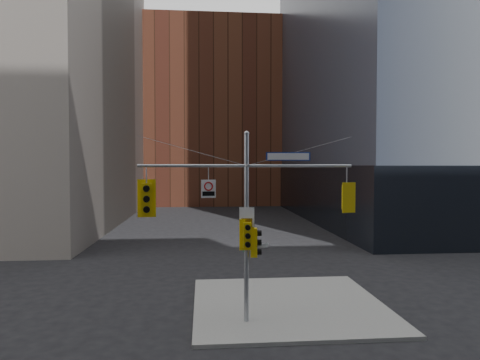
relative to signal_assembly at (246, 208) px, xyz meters
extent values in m
plane|color=black|center=(0.00, -1.99, -4.42)|extent=(160.00, 160.00, 0.00)
cube|color=gray|center=(2.00, 2.01, -4.34)|extent=(8.00, 8.00, 0.15)
cube|color=black|center=(28.00, 30.01, -1.42)|extent=(36.40, 36.40, 6.00)
cube|color=brown|center=(0.00, 56.01, 9.58)|extent=(26.00, 20.00, 28.00)
cylinder|color=#979AA0|center=(0.00, 0.01, -0.82)|extent=(0.18, 0.18, 7.20)
sphere|color=#979AA0|center=(0.00, 0.01, 2.78)|extent=(0.20, 0.20, 0.20)
cylinder|color=#979AA0|center=(-2.00, 0.01, 1.58)|extent=(4.00, 0.11, 0.11)
cylinder|color=#979AA0|center=(2.00, 0.01, 1.58)|extent=(4.00, 0.11, 0.11)
cylinder|color=#979AA0|center=(0.00, -0.34, 1.58)|extent=(0.10, 0.70, 0.10)
cylinder|color=#979AA0|center=(-2.00, 0.01, 2.13)|extent=(4.00, 0.02, 1.12)
cylinder|color=#979AA0|center=(2.00, 0.01, 2.13)|extent=(4.00, 0.02, 1.12)
cube|color=#DCB70B|center=(-3.68, 0.01, 0.38)|extent=(0.39, 0.30, 1.13)
cube|color=#DCB70B|center=(-3.70, 0.20, 0.38)|extent=(0.67, 0.12, 1.40)
cylinder|color=black|center=(-3.65, -0.21, 0.76)|extent=(0.26, 0.20, 0.24)
cylinder|color=black|center=(-3.66, -0.12, 0.76)|extent=(0.21, 0.04, 0.21)
cylinder|color=black|center=(-3.65, -0.21, 0.38)|extent=(0.26, 0.20, 0.24)
cylinder|color=black|center=(-3.66, -0.12, 0.38)|extent=(0.21, 0.04, 0.21)
cylinder|color=black|center=(-3.65, -0.21, 0.01)|extent=(0.26, 0.20, 0.24)
cylinder|color=#0CE559|center=(-3.66, -0.12, 0.01)|extent=(0.21, 0.04, 0.21)
cube|color=#DCB70B|center=(3.84, 0.01, 0.38)|extent=(0.34, 0.27, 0.93)
cube|color=#DCB70B|center=(3.87, -0.15, 0.38)|extent=(0.54, 0.15, 1.15)
cylinder|color=black|center=(3.80, 0.18, 0.69)|extent=(0.22, 0.18, 0.19)
cylinder|color=black|center=(3.82, 0.11, 0.69)|extent=(0.17, 0.05, 0.17)
cylinder|color=black|center=(3.80, 0.18, 0.38)|extent=(0.22, 0.18, 0.19)
cylinder|color=black|center=(3.82, 0.11, 0.38)|extent=(0.17, 0.05, 0.17)
cylinder|color=black|center=(3.80, 0.18, 0.07)|extent=(0.22, 0.18, 0.19)
cylinder|color=black|center=(3.82, 0.11, 0.07)|extent=(0.17, 0.05, 0.17)
cube|color=#DCB70B|center=(0.28, 0.01, -1.30)|extent=(0.27, 0.37, 1.07)
cylinder|color=black|center=(0.48, -0.01, -0.94)|extent=(0.18, 0.24, 0.22)
cylinder|color=black|center=(0.40, 0.00, -0.94)|extent=(0.04, 0.19, 0.19)
cylinder|color=black|center=(0.48, -0.01, -1.30)|extent=(0.18, 0.24, 0.22)
cylinder|color=black|center=(0.40, 0.00, -1.30)|extent=(0.04, 0.19, 0.19)
cylinder|color=black|center=(0.48, -0.01, -1.65)|extent=(0.18, 0.24, 0.22)
cylinder|color=black|center=(0.40, 0.00, -1.65)|extent=(0.04, 0.19, 0.19)
cube|color=#DCB70B|center=(0.00, -0.27, -0.97)|extent=(0.30, 0.22, 0.94)
cube|color=#DCB70B|center=(0.00, -0.11, -0.97)|extent=(0.55, 0.04, 1.16)
cylinder|color=black|center=(0.00, -0.45, -0.66)|extent=(0.20, 0.14, 0.20)
cylinder|color=black|center=(0.00, -0.38, -0.66)|extent=(0.17, 0.02, 0.17)
cylinder|color=black|center=(0.00, -0.45, -0.97)|extent=(0.20, 0.14, 0.20)
cylinder|color=black|center=(0.00, -0.38, -0.97)|extent=(0.17, 0.02, 0.17)
cylinder|color=black|center=(0.00, -0.45, -1.29)|extent=(0.20, 0.14, 0.20)
cylinder|color=black|center=(0.00, -0.38, -1.29)|extent=(0.17, 0.02, 0.17)
cube|color=navy|center=(1.57, 0.01, 1.93)|extent=(1.67, 0.09, 0.32)
cube|color=silver|center=(1.57, -0.02, 1.93)|extent=(1.57, 0.06, 0.25)
cube|color=silver|center=(-1.42, -0.01, 0.73)|extent=(0.54, 0.08, 0.68)
torus|color=#B20A0A|center=(-1.42, -0.03, 0.82)|extent=(0.34, 0.08, 0.33)
cube|color=black|center=(-1.42, -0.03, 0.55)|extent=(0.45, 0.05, 0.16)
cube|color=silver|center=(0.00, -0.11, -0.32)|extent=(0.56, 0.10, 0.73)
cube|color=#D88C00|center=(0.00, -0.13, -0.53)|extent=(0.40, 0.06, 0.32)
cube|color=silver|center=(0.45, 0.01, -1.42)|extent=(0.75, 0.11, 0.15)
cube|color=#145926|center=(0.00, 0.46, -1.72)|extent=(0.11, 0.72, 0.14)
camera|label=1|loc=(-1.64, -15.81, 1.60)|focal=32.00mm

